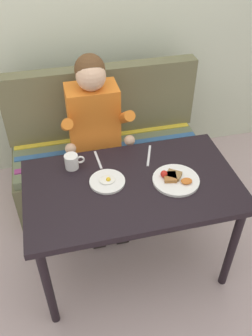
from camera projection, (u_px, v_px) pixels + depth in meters
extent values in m
plane|color=#BAA3A3|center=(131.00, 261.00, 2.46)|extent=(8.00, 8.00, 0.00)
cube|color=beige|center=(89.00, 8.00, 2.56)|extent=(4.40, 0.10, 2.60)
cube|color=black|center=(132.00, 186.00, 2.00)|extent=(1.20, 0.70, 0.04)
cylinder|color=black|center=(48.00, 288.00, 1.93)|extent=(0.05, 0.05, 0.69)
cylinder|color=black|center=(232.00, 249.00, 2.12)|extent=(0.05, 0.05, 0.69)
cylinder|color=black|center=(41.00, 210.00, 2.36)|extent=(0.05, 0.05, 0.69)
cylinder|color=black|center=(195.00, 184.00, 2.55)|extent=(0.05, 0.05, 0.69)
cube|color=#666344|center=(109.00, 173.00, 2.87)|extent=(1.44, 0.56, 0.40)
cube|color=#657152|center=(108.00, 150.00, 2.72)|extent=(1.40, 0.52, 0.06)
cube|color=#666344|center=(101.00, 101.00, 2.68)|extent=(1.44, 0.12, 0.54)
cube|color=#93387A|center=(112.00, 157.00, 2.59)|extent=(1.38, 0.05, 0.01)
cube|color=#336099|center=(108.00, 146.00, 2.69)|extent=(1.38, 0.05, 0.01)
cube|color=yellow|center=(105.00, 136.00, 2.80)|extent=(1.38, 0.05, 0.01)
cube|color=orange|center=(93.00, 119.00, 2.44)|extent=(0.34, 0.22, 0.48)
sphere|color=#DBAD89|center=(91.00, 76.00, 2.21)|extent=(0.19, 0.19, 0.19)
sphere|color=brown|center=(90.00, 69.00, 2.22)|extent=(0.19, 0.19, 0.19)
cylinder|color=orange|center=(67.00, 125.00, 2.26)|extent=(0.07, 0.29, 0.23)
cylinder|color=orange|center=(125.00, 117.00, 2.32)|extent=(0.07, 0.29, 0.23)
sphere|color=#DBAD89|center=(71.00, 149.00, 2.23)|extent=(0.07, 0.07, 0.07)
sphere|color=#DBAD89|center=(130.00, 140.00, 2.30)|extent=(0.07, 0.07, 0.07)
cylinder|color=#232333|center=(87.00, 163.00, 2.45)|extent=(0.09, 0.34, 0.09)
cylinder|color=#232333|center=(94.00, 207.00, 2.50)|extent=(0.08, 0.08, 0.52)
cube|color=black|center=(97.00, 235.00, 2.60)|extent=(0.09, 0.20, 0.05)
cylinder|color=#232333|center=(112.00, 160.00, 2.48)|extent=(0.09, 0.34, 0.09)
cylinder|color=#232333|center=(118.00, 203.00, 2.53)|extent=(0.08, 0.08, 0.52)
cube|color=black|center=(120.00, 231.00, 2.63)|extent=(0.09, 0.20, 0.05)
cylinder|color=white|center=(176.00, 180.00, 2.00)|extent=(0.26, 0.26, 0.02)
cube|color=#9F632F|center=(170.00, 177.00, 1.99)|extent=(0.08, 0.09, 0.02)
cube|color=olive|center=(174.00, 175.00, 2.01)|extent=(0.10, 0.10, 0.02)
sphere|color=red|center=(164.00, 174.00, 2.00)|extent=(0.04, 0.04, 0.04)
ellipsoid|color=#CC6623|center=(187.00, 181.00, 1.97)|extent=(0.06, 0.05, 0.02)
cylinder|color=white|center=(107.00, 181.00, 1.99)|extent=(0.20, 0.20, 0.01)
ellipsoid|color=white|center=(107.00, 180.00, 1.98)|extent=(0.09, 0.08, 0.01)
sphere|color=yellow|center=(108.00, 179.00, 1.97)|extent=(0.03, 0.03, 0.03)
cylinder|color=white|center=(71.00, 162.00, 2.07)|extent=(0.08, 0.08, 0.09)
cylinder|color=brown|center=(71.00, 157.00, 2.04)|extent=(0.07, 0.07, 0.01)
torus|color=white|center=(80.00, 160.00, 2.07)|extent=(0.05, 0.01, 0.05)
cube|color=silver|center=(98.00, 160.00, 2.14)|extent=(0.02, 0.17, 0.00)
cube|color=silver|center=(149.00, 155.00, 2.18)|extent=(0.08, 0.19, 0.00)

